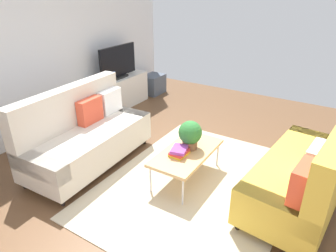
{
  "coord_description": "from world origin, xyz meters",
  "views": [
    {
      "loc": [
        -3.0,
        -1.57,
        2.38
      ],
      "look_at": [
        0.08,
        0.36,
        0.65
      ],
      "focal_mm": 32.12,
      "sensor_mm": 36.0,
      "label": 1
    }
  ],
  "objects_px": {
    "coffee_table": "(187,153)",
    "bottle_2": "(114,76)",
    "table_book_0": "(179,154)",
    "bottle_0": "(107,78)",
    "tv": "(118,62)",
    "potted_plant": "(190,134)",
    "bottle_1": "(110,77)",
    "tv_console": "(120,92)",
    "couch_beige": "(86,134)",
    "vase_0": "(96,81)",
    "couch_green": "(308,172)",
    "storage_trunk": "(153,84)"
  },
  "relations": [
    {
      "from": "couch_green",
      "to": "potted_plant",
      "type": "xyz_separation_m",
      "value": [
        -0.18,
        1.43,
        0.18
      ]
    },
    {
      "from": "potted_plant",
      "to": "bottle_2",
      "type": "relative_size",
      "value": 2.25
    },
    {
      "from": "couch_beige",
      "to": "bottle_2",
      "type": "distance_m",
      "value": 2.02
    },
    {
      "from": "bottle_2",
      "to": "table_book_0",
      "type": "bearing_deg",
      "value": -122.27
    },
    {
      "from": "vase_0",
      "to": "potted_plant",
      "type": "bearing_deg",
      "value": -109.15
    },
    {
      "from": "couch_beige",
      "to": "tv_console",
      "type": "bearing_deg",
      "value": -154.46
    },
    {
      "from": "storage_trunk",
      "to": "potted_plant",
      "type": "height_order",
      "value": "potted_plant"
    },
    {
      "from": "coffee_table",
      "to": "storage_trunk",
      "type": "relative_size",
      "value": 2.12
    },
    {
      "from": "tv_console",
      "to": "storage_trunk",
      "type": "height_order",
      "value": "tv_console"
    },
    {
      "from": "coffee_table",
      "to": "table_book_0",
      "type": "bearing_deg",
      "value": 165.55
    },
    {
      "from": "coffee_table",
      "to": "bottle_2",
      "type": "height_order",
      "value": "bottle_2"
    },
    {
      "from": "couch_beige",
      "to": "bottle_0",
      "type": "distance_m",
      "value": 1.85
    },
    {
      "from": "couch_beige",
      "to": "vase_0",
      "type": "bearing_deg",
      "value": -143.83
    },
    {
      "from": "couch_beige",
      "to": "tv",
      "type": "height_order",
      "value": "tv"
    },
    {
      "from": "tv_console",
      "to": "bottle_1",
      "type": "relative_size",
      "value": 7.78
    },
    {
      "from": "tv",
      "to": "potted_plant",
      "type": "bearing_deg",
      "value": -120.84
    },
    {
      "from": "bottle_0",
      "to": "bottle_1",
      "type": "height_order",
      "value": "bottle_1"
    },
    {
      "from": "table_book_0",
      "to": "potted_plant",
      "type": "bearing_deg",
      "value": -6.93
    },
    {
      "from": "tv_console",
      "to": "bottle_1",
      "type": "xyz_separation_m",
      "value": [
        -0.28,
        -0.04,
        0.41
      ]
    },
    {
      "from": "tv_console",
      "to": "bottle_1",
      "type": "bearing_deg",
      "value": -171.89
    },
    {
      "from": "couch_green",
      "to": "potted_plant",
      "type": "distance_m",
      "value": 1.45
    },
    {
      "from": "vase_0",
      "to": "bottle_2",
      "type": "height_order",
      "value": "bottle_2"
    },
    {
      "from": "bottle_2",
      "to": "couch_beige",
      "type": "bearing_deg",
      "value": -150.63
    },
    {
      "from": "table_book_0",
      "to": "bottle_0",
      "type": "bearing_deg",
      "value": 61.53
    },
    {
      "from": "tv",
      "to": "coffee_table",
      "type": "bearing_deg",
      "value": -122.33
    },
    {
      "from": "tv_console",
      "to": "potted_plant",
      "type": "xyz_separation_m",
      "value": [
        -1.44,
        -2.44,
        0.31
      ]
    },
    {
      "from": "coffee_table",
      "to": "table_book_0",
      "type": "relative_size",
      "value": 4.58
    },
    {
      "from": "couch_beige",
      "to": "coffee_table",
      "type": "height_order",
      "value": "couch_beige"
    },
    {
      "from": "tv",
      "to": "bottle_0",
      "type": "relative_size",
      "value": 5.84
    },
    {
      "from": "tv",
      "to": "couch_beige",
      "type": "bearing_deg",
      "value": -152.42
    },
    {
      "from": "potted_plant",
      "to": "bottle_1",
      "type": "xyz_separation_m",
      "value": [
        1.16,
        2.4,
        0.1
      ]
    },
    {
      "from": "couch_green",
      "to": "bottle_0",
      "type": "relative_size",
      "value": 11.55
    },
    {
      "from": "coffee_table",
      "to": "tv",
      "type": "xyz_separation_m",
      "value": [
        1.54,
        2.43,
        0.56
      ]
    },
    {
      "from": "couch_beige",
      "to": "couch_green",
      "type": "distance_m",
      "value": 2.92
    },
    {
      "from": "couch_green",
      "to": "bottle_0",
      "type": "xyz_separation_m",
      "value": [
        0.87,
        3.83,
        0.28
      ]
    },
    {
      "from": "couch_beige",
      "to": "storage_trunk",
      "type": "distance_m",
      "value": 3.17
    },
    {
      "from": "couch_green",
      "to": "tv_console",
      "type": "xyz_separation_m",
      "value": [
        1.26,
        3.87,
        -0.13
      ]
    },
    {
      "from": "tv",
      "to": "bottle_1",
      "type": "height_order",
      "value": "tv"
    },
    {
      "from": "tv",
      "to": "potted_plant",
      "type": "relative_size",
      "value": 2.62
    },
    {
      "from": "storage_trunk",
      "to": "bottle_2",
      "type": "distance_m",
      "value": 1.37
    },
    {
      "from": "tv_console",
      "to": "table_book_0",
      "type": "bearing_deg",
      "value": -124.72
    },
    {
      "from": "couch_green",
      "to": "storage_trunk",
      "type": "bearing_deg",
      "value": 63.91
    },
    {
      "from": "tv_console",
      "to": "bottle_0",
      "type": "bearing_deg",
      "value": -174.07
    },
    {
      "from": "vase_0",
      "to": "table_book_0",
      "type": "bearing_deg",
      "value": -113.91
    },
    {
      "from": "table_book_0",
      "to": "vase_0",
      "type": "bearing_deg",
      "value": 66.09
    },
    {
      "from": "bottle_2",
      "to": "couch_green",
      "type": "bearing_deg",
      "value": -105.86
    },
    {
      "from": "couch_beige",
      "to": "coffee_table",
      "type": "xyz_separation_m",
      "value": [
        0.39,
        -1.42,
        -0.05
      ]
    },
    {
      "from": "couch_green",
      "to": "bottle_0",
      "type": "height_order",
      "value": "couch_green"
    },
    {
      "from": "couch_beige",
      "to": "tv_console",
      "type": "distance_m",
      "value": 2.18
    },
    {
      "from": "couch_green",
      "to": "coffee_table",
      "type": "xyz_separation_m",
      "value": [
        -0.28,
        1.42,
        -0.05
      ]
    }
  ]
}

